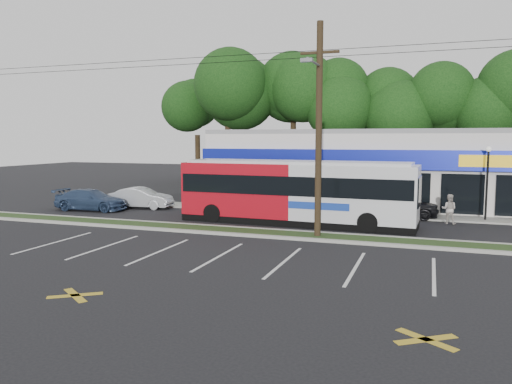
{
  "coord_description": "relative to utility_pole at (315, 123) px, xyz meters",
  "views": [
    {
      "loc": [
        7.96,
        -21.94,
        4.7
      ],
      "look_at": [
        -1.49,
        5.0,
        1.62
      ],
      "focal_mm": 35.0,
      "sensor_mm": 36.0,
      "label": 1
    }
  ],
  "objects": [
    {
      "name": "ground",
      "position": [
        -2.83,
        -0.93,
        -5.41
      ],
      "size": [
        120.0,
        120.0,
        0.0
      ],
      "primitive_type": "plane",
      "color": "black",
      "rests_on": "ground"
    },
    {
      "name": "grass_strip",
      "position": [
        -2.83,
        0.07,
        -5.35
      ],
      "size": [
        40.0,
        1.6,
        0.12
      ],
      "primitive_type": "cube",
      "color": "#203917",
      "rests_on": "ground"
    },
    {
      "name": "curb_south",
      "position": [
        -2.83,
        -0.78,
        -5.34
      ],
      "size": [
        40.0,
        0.25,
        0.14
      ],
      "primitive_type": "cube",
      "color": "#9E9E93",
      "rests_on": "ground"
    },
    {
      "name": "curb_north",
      "position": [
        -2.83,
        0.92,
        -5.34
      ],
      "size": [
        40.0,
        0.25,
        0.14
      ],
      "primitive_type": "cube",
      "color": "#9E9E93",
      "rests_on": "ground"
    },
    {
      "name": "sidewalk",
      "position": [
        2.17,
        8.07,
        -5.36
      ],
      "size": [
        32.0,
        2.2,
        0.1
      ],
      "primitive_type": "cube",
      "color": "#9E9E93",
      "rests_on": "ground"
    },
    {
      "name": "strip_mall",
      "position": [
        2.67,
        14.99,
        -2.76
      ],
      "size": [
        25.0,
        12.55,
        5.3
      ],
      "color": "silver",
      "rests_on": "ground"
    },
    {
      "name": "utility_pole",
      "position": [
        0.0,
        0.0,
        0.0
      ],
      "size": [
        50.0,
        2.77,
        10.0
      ],
      "color": "black",
      "rests_on": "ground"
    },
    {
      "name": "lamp_post",
      "position": [
        8.17,
        7.87,
        -2.74
      ],
      "size": [
        0.3,
        0.3,
        4.25
      ],
      "color": "black",
      "rests_on": "ground"
    },
    {
      "name": "tree_line",
      "position": [
        1.17,
        25.07,
        3.0
      ],
      "size": [
        46.76,
        6.76,
        11.83
      ],
      "color": "black",
      "rests_on": "ground"
    },
    {
      "name": "metrobus",
      "position": [
        -1.81,
        3.57,
        -3.57
      ],
      "size": [
        13.04,
        3.25,
        3.48
      ],
      "rotation": [
        0.0,
        0.0,
        -0.04
      ],
      "color": "#A80C19",
      "rests_on": "ground"
    },
    {
      "name": "car_dark",
      "position": [
        3.26,
        7.57,
        -4.59
      ],
      "size": [
        4.99,
        2.33,
        1.65
      ],
      "primitive_type": "imported",
      "rotation": [
        0.0,
        0.0,
        1.65
      ],
      "color": "black",
      "rests_on": "ground"
    },
    {
      "name": "car_silver",
      "position": [
        -13.23,
        6.04,
        -4.71
      ],
      "size": [
        4.39,
        1.97,
        1.4
      ],
      "primitive_type": "imported",
      "rotation": [
        0.0,
        0.0,
        1.69
      ],
      "color": "#B3B7BB",
      "rests_on": "ground"
    },
    {
      "name": "car_blue",
      "position": [
        -15.83,
        4.15,
        -4.72
      ],
      "size": [
        4.94,
        2.36,
        1.39
      ],
      "primitive_type": "imported",
      "rotation": [
        0.0,
        0.0,
        1.66
      ],
      "color": "navy",
      "rests_on": "ground"
    },
    {
      "name": "pedestrian_a",
      "position": [
        -0.83,
        7.57,
        -4.57
      ],
      "size": [
        0.74,
        0.68,
        1.69
      ],
      "primitive_type": "imported",
      "rotation": [
        0.0,
        0.0,
        3.74
      ],
      "color": "silver",
      "rests_on": "ground"
    },
    {
      "name": "pedestrian_b",
      "position": [
        6.17,
        6.26,
        -4.59
      ],
      "size": [
        0.88,
        0.73,
        1.65
      ],
      "primitive_type": "imported",
      "rotation": [
        0.0,
        0.0,
        3.0
      ],
      "color": "beige",
      "rests_on": "ground"
    }
  ]
}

